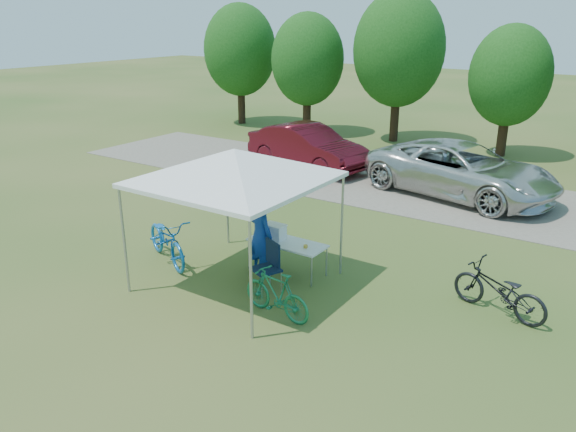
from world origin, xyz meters
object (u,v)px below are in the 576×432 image
object	(u,v)px
cyclist	(260,234)
sedan	(307,147)
cooler	(275,231)
bike_dark	(499,290)
bike_green	(276,294)
bike_blue	(167,239)
minivan	(461,170)
folding_chair	(269,262)
folding_table	(287,244)

from	to	relation	value
cyclist	sedan	world-z (taller)	cyclist
cooler	bike_dark	distance (m)	4.47
bike_green	bike_blue	bearing A→B (deg)	-93.80
cyclist	minivan	distance (m)	7.77
cyclist	bike_blue	xyz separation A→B (m)	(-2.04, -0.62, -0.36)
bike_green	sedan	distance (m)	10.36
folding_chair	minivan	xyz separation A→B (m)	(1.15, 8.03, 0.23)
bike_green	bike_dark	xyz separation A→B (m)	(3.23, 2.26, 0.02)
cooler	cyclist	xyz separation A→B (m)	(-0.08, -0.38, 0.04)
folding_table	folding_chair	distance (m)	0.84
cyclist	minivan	size ratio (longest dim) A/B	0.31
cooler	folding_chair	bearing A→B (deg)	-61.24
sedan	folding_chair	bearing A→B (deg)	-141.51
minivan	sedan	distance (m)	5.47
bike_green	cyclist	bearing A→B (deg)	-127.63
bike_green	sedan	size ratio (longest dim) A/B	0.32
folding_chair	sedan	size ratio (longest dim) A/B	0.21
cyclist	bike_green	bearing A→B (deg)	149.76
folding_table	bike_blue	distance (m)	2.64
bike_blue	bike_green	size ratio (longest dim) A/B	1.34
bike_dark	bike_blue	bearing A→B (deg)	-62.28
folding_chair	cyclist	world-z (taller)	cyclist
bike_blue	sedan	size ratio (longest dim) A/B	0.43
cyclist	folding_chair	bearing A→B (deg)	154.66
folding_chair	bike_green	bearing A→B (deg)	-23.46
bike_dark	bike_green	bearing A→B (deg)	-41.43
folding_table	minivan	distance (m)	7.32
bike_green	sedan	world-z (taller)	sedan
cooler	minivan	world-z (taller)	minivan
cooler	cyclist	size ratio (longest dim) A/B	0.25
cyclist	bike_blue	distance (m)	2.16
bike_blue	minivan	world-z (taller)	minivan
folding_table	cyclist	world-z (taller)	cyclist
sedan	minivan	bearing A→B (deg)	-81.52
folding_chair	bike_green	size ratio (longest dim) A/B	0.65
cyclist	bike_dark	world-z (taller)	cyclist
cooler	sedan	size ratio (longest dim) A/B	0.10
folding_table	cyclist	distance (m)	0.61
cooler	bike_dark	size ratio (longest dim) A/B	0.25
folding_chair	folding_table	bearing A→B (deg)	123.72
bike_blue	minivan	distance (m)	9.02
folding_chair	bike_dark	bearing A→B (deg)	44.44
folding_chair	cyclist	xyz separation A→B (m)	(-0.54, 0.44, 0.31)
folding_table	minivan	world-z (taller)	minivan
bike_blue	bike_green	distance (m)	3.36
cooler	bike_dark	xyz separation A→B (m)	(4.41, 0.64, -0.37)
cyclist	bike_green	xyz separation A→B (m)	(1.27, -1.23, -0.44)
cooler	bike_blue	world-z (taller)	bike_blue
bike_blue	bike_dark	world-z (taller)	bike_blue
cyclist	minivan	xyz separation A→B (m)	(1.69, 7.58, -0.08)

